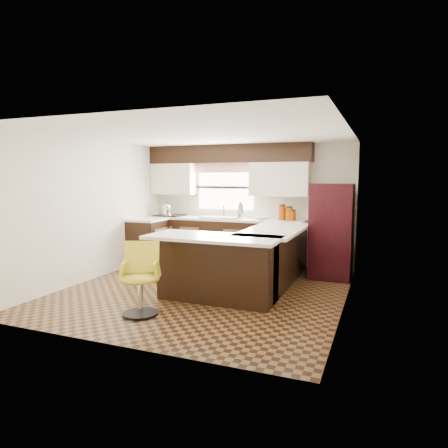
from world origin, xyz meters
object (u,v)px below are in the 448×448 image
at_px(peninsula_long, 271,259).
at_px(refrigerator, 332,231).
at_px(bar_chair, 140,279).
at_px(peninsula_return, 217,269).

xyz_separation_m(peninsula_long, refrigerator, (0.83, 0.96, 0.38)).
height_order(refrigerator, bar_chair, refrigerator).
bearing_deg(bar_chair, peninsula_return, 31.23).
distance_m(peninsula_long, bar_chair, 2.27).
distance_m(peninsula_return, bar_chair, 1.17).
bearing_deg(peninsula_long, bar_chair, -121.94).
height_order(peninsula_return, refrigerator, refrigerator).
distance_m(peninsula_long, refrigerator, 1.32).
xyz_separation_m(peninsula_long, bar_chair, (-1.20, -1.93, 0.02)).
relative_size(refrigerator, bar_chair, 1.77).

